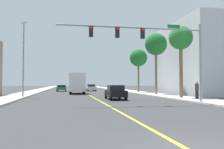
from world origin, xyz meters
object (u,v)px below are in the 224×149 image
street_lamp (23,55)px  palm_near (181,39)px  traffic_signal_mast (154,42)px  car_green (61,88)px  car_black (115,92)px  delivery_truck (77,83)px  pedestrian (197,90)px  palm_mid (156,45)px  palm_far (138,58)px  car_silver (91,88)px

street_lamp → palm_near: (17.31, -5.49, 1.51)m
traffic_signal_mast → street_lamp: size_ratio=1.38×
palm_near → car_green: size_ratio=1.88×
car_green → car_black: bearing=-77.2°
delivery_truck → pedestrian: (11.15, -16.93, -0.70)m
palm_mid → delivery_truck: 13.77m
car_green → palm_near: bearing=-63.6°
delivery_truck → palm_mid: bearing=-29.7°
palm_near → car_black: 9.24m
palm_far → delivery_truck: bearing=-172.8°
traffic_signal_mast → palm_far: bearing=76.7°
palm_mid → car_black: bearing=-133.9°
car_black → car_green: size_ratio=1.07×
palm_far → car_black: bearing=-114.7°
car_silver → pedestrian: (7.74, -29.65, 0.27)m
traffic_signal_mast → delivery_truck: bearing=104.9°
delivery_truck → car_green: bearing=104.9°
traffic_signal_mast → car_silver: 33.40m
street_lamp → palm_mid: street_lamp is taller
palm_far → delivery_truck: (-10.57, -1.34, -4.33)m
street_lamp → car_green: bearing=79.3°
pedestrian → delivery_truck: bearing=37.5°
delivery_truck → street_lamp: bearing=-124.3°
traffic_signal_mast → palm_mid: 14.83m
palm_near → palm_far: (-0.04, 15.97, -0.48)m
traffic_signal_mast → street_lamp: bearing=137.3°
street_lamp → delivery_truck: bearing=53.7°
palm_mid → car_silver: size_ratio=2.05×
palm_mid → car_silver: (-7.36, 19.37, -6.38)m
car_silver → pedestrian: size_ratio=2.45×
traffic_signal_mast → street_lamp: street_lamp is taller
palm_mid → palm_far: size_ratio=1.16×
pedestrian → car_silver: bearing=18.7°
palm_near → car_silver: size_ratio=1.86×
pedestrian → car_black: bearing=75.6°
pedestrian → palm_far: bearing=5.9°
car_silver → palm_mid: bearing=-71.4°
palm_far → car_green: (-13.30, 10.55, -5.35)m
palm_mid → car_silver: bearing=110.8°
traffic_signal_mast → palm_mid: bearing=68.7°
street_lamp → traffic_signal_mast: bearing=-42.7°
palm_mid → pedestrian: palm_mid is taller
palm_mid → car_green: 23.82m
traffic_signal_mast → palm_near: bearing=47.8°
traffic_signal_mast → car_silver: bearing=93.5°
palm_near → car_black: palm_near is taller
car_black → car_silver: size_ratio=1.05×
palm_mid → car_green: (-13.51, 18.54, -6.43)m
street_lamp → palm_near: bearing=-17.6°
traffic_signal_mast → car_green: 33.53m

